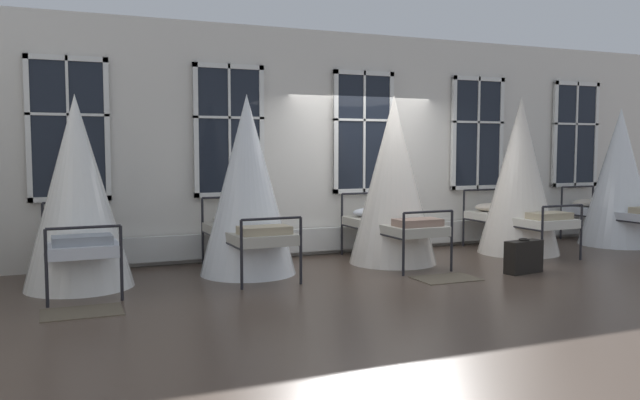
# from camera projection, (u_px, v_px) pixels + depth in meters

# --- Properties ---
(ground) EXTENTS (24.33, 24.33, 0.00)m
(ground) POSITION_uv_depth(u_px,v_px,m) (398.00, 263.00, 9.51)
(ground) COLOR #4C3D33
(back_wall_with_windows) EXTENTS (13.16, 0.10, 3.50)m
(back_wall_with_windows) POSITION_uv_depth(u_px,v_px,m) (361.00, 144.00, 10.50)
(back_wall_with_windows) COLOR silver
(back_wall_with_windows) RESTS_ON ground
(window_bank) EXTENTS (9.88, 0.10, 2.83)m
(window_bank) POSITION_uv_depth(u_px,v_px,m) (364.00, 186.00, 10.45)
(window_bank) COLOR black
(window_bank) RESTS_ON ground
(cot_first) EXTENTS (1.28, 1.90, 2.32)m
(cot_first) POSITION_uv_depth(u_px,v_px,m) (77.00, 195.00, 7.78)
(cot_first) COLOR black
(cot_first) RESTS_ON ground
(cot_second) EXTENTS (1.28, 1.90, 2.39)m
(cot_second) POSITION_uv_depth(u_px,v_px,m) (247.00, 187.00, 8.64)
(cot_second) COLOR black
(cot_second) RESTS_ON ground
(cot_third) EXTENTS (1.28, 1.90, 2.44)m
(cot_third) POSITION_uv_depth(u_px,v_px,m) (393.00, 182.00, 9.47)
(cot_third) COLOR black
(cot_third) RESTS_ON ground
(cot_fourth) EXTENTS (1.28, 1.91, 2.49)m
(cot_fourth) POSITION_uv_depth(u_px,v_px,m) (520.00, 178.00, 10.35)
(cot_fourth) COLOR black
(cot_fourth) RESTS_ON ground
(cot_fifth) EXTENTS (1.28, 1.89, 2.37)m
(cot_fifth) POSITION_uv_depth(u_px,v_px,m) (619.00, 179.00, 11.23)
(cot_fifth) COLOR black
(cot_fifth) RESTS_ON ground
(rug_first) EXTENTS (0.80, 0.56, 0.01)m
(rug_first) POSITION_uv_depth(u_px,v_px,m) (82.00, 312.00, 6.65)
(rug_first) COLOR brown
(rug_first) RESTS_ON ground
(rug_third) EXTENTS (0.81, 0.57, 0.01)m
(rug_third) POSITION_uv_depth(u_px,v_px,m) (446.00, 278.00, 8.36)
(rug_third) COLOR brown
(rug_third) RESTS_ON ground
(suitcase_dark) EXTENTS (0.58, 0.30, 0.47)m
(suitcase_dark) POSITION_uv_depth(u_px,v_px,m) (524.00, 257.00, 8.74)
(suitcase_dark) COLOR black
(suitcase_dark) RESTS_ON ground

